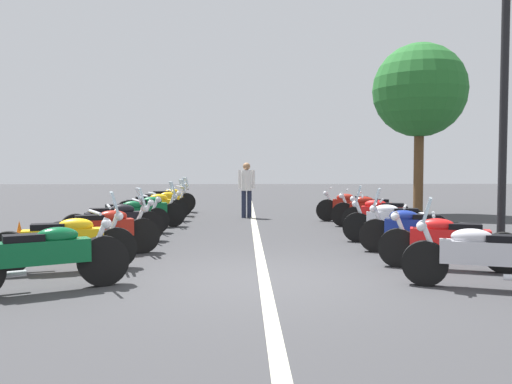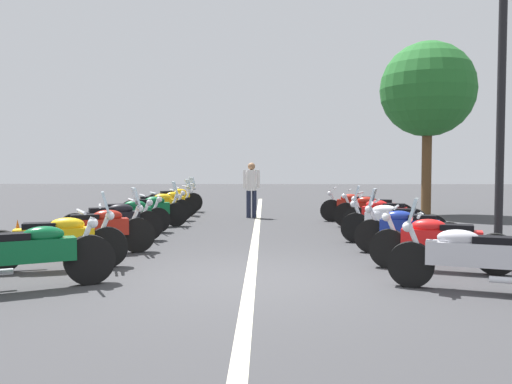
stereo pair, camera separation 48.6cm
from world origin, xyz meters
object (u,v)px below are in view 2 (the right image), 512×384
object	(u,v)px
motorcycle_left_row_0	(30,254)
bystander_0	(251,185)
motorcycle_right_row_4	(383,215)
motorcycle_right_row_0	(470,256)
motorcycle_left_row_3	(113,221)
street_lamp_twin_globe	(502,54)
motorcycle_left_row_4	(128,215)
motorcycle_right_row_3	(392,221)
motorcycle_left_row_6	(157,206)
motorcycle_left_row_1	(57,240)
traffic_cone_0	(18,237)
motorcycle_right_row_1	(440,242)
motorcycle_right_row_2	(408,229)
roadside_tree_0	(428,90)
motorcycle_left_row_8	(175,199)
motorcycle_right_row_6	(355,206)
motorcycle_left_row_7	(169,202)
motorcycle_left_row_2	(99,229)
motorcycle_right_row_5	(373,210)
motorcycle_left_row_5	(149,210)

from	to	relation	value
motorcycle_left_row_0	bystander_0	size ratio (longest dim) A/B	1.16
motorcycle_right_row_4	motorcycle_right_row_0	bearing A→B (deg)	109.58
motorcycle_left_row_3	street_lamp_twin_globe	world-z (taller)	street_lamp_twin_globe
motorcycle_left_row_4	motorcycle_right_row_3	xyz separation A→B (m)	(-1.44, -5.88, 0.02)
motorcycle_left_row_6	motorcycle_right_row_4	distance (m)	6.51
motorcycle_left_row_1	traffic_cone_0	world-z (taller)	motorcycle_left_row_1
motorcycle_right_row_1	motorcycle_right_row_2	world-z (taller)	motorcycle_right_row_2
roadside_tree_0	motorcycle_right_row_2	bearing A→B (deg)	160.90
motorcycle_left_row_8	motorcycle_right_row_6	distance (m)	6.45
motorcycle_left_row_6	roadside_tree_0	size ratio (longest dim) A/B	0.35
motorcycle_left_row_1	motorcycle_right_row_0	bearing A→B (deg)	-30.23
motorcycle_left_row_0	street_lamp_twin_globe	xyz separation A→B (m)	(2.51, -7.13, 3.07)
motorcycle_right_row_2	bystander_0	size ratio (longest dim) A/B	1.12
motorcycle_right_row_0	motorcycle_right_row_3	distance (m)	4.19
motorcycle_right_row_3	bystander_0	world-z (taller)	bystander_0
motorcycle_right_row_2	street_lamp_twin_globe	world-z (taller)	street_lamp_twin_globe
motorcycle_left_row_7	street_lamp_twin_globe	bearing A→B (deg)	-73.29
motorcycle_left_row_2	motorcycle_left_row_6	distance (m)	5.70
motorcycle_right_row_2	traffic_cone_0	world-z (taller)	motorcycle_right_row_2
motorcycle_right_row_5	motorcycle_left_row_2	bearing A→B (deg)	50.35
motorcycle_left_row_0	motorcycle_left_row_5	world-z (taller)	motorcycle_left_row_5
motorcycle_left_row_1	motorcycle_left_row_0	bearing A→B (deg)	-100.10
motorcycle_right_row_1	motorcycle_right_row_6	size ratio (longest dim) A/B	1.03
motorcycle_left_row_2	motorcycle_right_row_5	distance (m)	7.24
motorcycle_left_row_2	roadside_tree_0	xyz separation A→B (m)	(8.07, -8.37, 3.64)
motorcycle_left_row_7	motorcycle_right_row_5	distance (m)	6.56
motorcycle_left_row_0	motorcycle_left_row_7	xyz separation A→B (m)	(9.98, 0.00, -0.01)
motorcycle_left_row_1	motorcycle_right_row_0	distance (m)	6.00
motorcycle_left_row_0	motorcycle_left_row_3	size ratio (longest dim) A/B	0.99
motorcycle_left_row_5	motorcycle_right_row_1	distance (m)	8.10
motorcycle_right_row_0	street_lamp_twin_globe	xyz separation A→B (m)	(2.48, -1.45, 3.08)
motorcycle_left_row_1	motorcycle_left_row_3	size ratio (longest dim) A/B	1.06
motorcycle_left_row_8	motorcycle_left_row_4	bearing A→B (deg)	-119.34
motorcycle_left_row_2	motorcycle_left_row_3	size ratio (longest dim) A/B	0.97
motorcycle_right_row_4	motorcycle_left_row_3	bearing A→B (deg)	35.39
motorcycle_right_row_2	street_lamp_twin_globe	distance (m)	3.43
motorcycle_left_row_6	motorcycle_left_row_8	size ratio (longest dim) A/B	1.08
motorcycle_left_row_6	motorcycle_right_row_1	world-z (taller)	motorcycle_left_row_6
motorcycle_right_row_1	bystander_0	xyz separation A→B (m)	(8.34, 3.09, 0.56)
motorcycle_right_row_5	traffic_cone_0	bearing A→B (deg)	42.51
motorcycle_left_row_5	motorcycle_left_row_8	size ratio (longest dim) A/B	1.09
motorcycle_right_row_2	motorcycle_right_row_3	world-z (taller)	motorcycle_right_row_3
bystander_0	roadside_tree_0	size ratio (longest dim) A/B	0.30
motorcycle_left_row_7	motorcycle_right_row_4	xyz separation A→B (m)	(-4.20, -5.86, -0.00)
motorcycle_left_row_0	motorcycle_left_row_1	size ratio (longest dim) A/B	0.94
motorcycle_left_row_2	motorcycle_right_row_2	size ratio (longest dim) A/B	1.02
motorcycle_left_row_1	motorcycle_right_row_3	size ratio (longest dim) A/B	1.00
motorcycle_right_row_0	motorcycle_right_row_3	xyz separation A→B (m)	(4.19, -0.01, 0.01)
roadside_tree_0	motorcycle_left_row_6	bearing A→B (deg)	105.60
motorcycle_right_row_6	street_lamp_twin_globe	size ratio (longest dim) A/B	0.39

